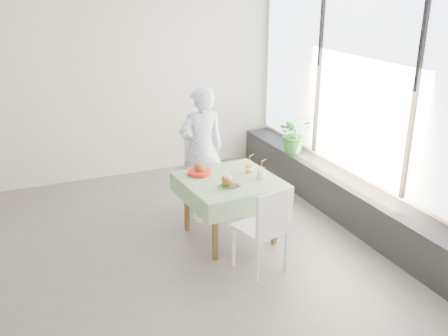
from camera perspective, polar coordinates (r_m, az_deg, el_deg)
name	(u,v)px	position (r m, az deg, el deg)	size (l,w,h in m)	color
floor	(128,256)	(5.69, -10.91, -9.89)	(6.00, 6.00, 0.00)	#585553
wall_back	(81,88)	(7.53, -15.99, 8.74)	(6.00, 0.02, 2.80)	silver
wall_front	(211,252)	(2.91, -1.44, -9.54)	(6.00, 0.02, 2.80)	silver
wall_right	(362,107)	(6.40, 15.45, 6.75)	(0.02, 5.00, 2.80)	silver
window_pane	(362,87)	(6.33, 15.45, 8.93)	(0.01, 4.80, 2.18)	#D1E0F9
window_ledge	(340,195)	(6.64, 13.15, -3.03)	(0.40, 4.80, 0.50)	black
cafe_table	(230,201)	(5.78, 0.65, -3.85)	(1.11, 1.11, 0.74)	brown
chair_far	(205,190)	(6.50, -2.15, -2.55)	(0.51, 0.51, 0.97)	white
chair_near	(261,244)	(5.24, 4.24, -8.69)	(0.54, 0.54, 0.95)	white
diner	(202,150)	(6.40, -2.57, 2.12)	(0.60, 0.39, 1.65)	#8CB1E0
main_dish	(229,183)	(5.43, 0.58, -1.76)	(0.27, 0.27, 0.14)	white
juice_cup_orange	(249,168)	(5.85, 2.89, 0.05)	(0.09, 0.09, 0.26)	white
juice_cup_lemonade	(261,174)	(5.66, 4.23, -0.66)	(0.09, 0.09, 0.27)	white
second_dish	(200,171)	(5.79, -2.80, -0.37)	(0.28, 0.28, 0.13)	red
potted_plant	(294,133)	(7.31, 8.06, 3.93)	(0.50, 0.43, 0.55)	#2E812B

